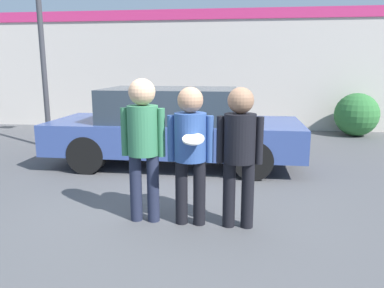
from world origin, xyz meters
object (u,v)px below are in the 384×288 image
at_px(person_left, 143,137).
at_px(person_right, 240,146).
at_px(shrub, 357,115).
at_px(person_middle_with_frisbee, 190,144).
at_px(parked_car_near, 174,127).
at_px(street_lamp, 52,5).

bearing_deg(person_left, person_right, -1.69).
bearing_deg(person_left, shrub, 56.12).
distance_m(person_right, shrub, 7.25).
relative_size(person_left, person_right, 1.05).
height_order(person_middle_with_frisbee, person_right, person_right).
bearing_deg(person_middle_with_frisbee, person_left, 177.50).
bearing_deg(parked_car_near, person_right, -65.46).
height_order(street_lamp, shrub, street_lamp).
bearing_deg(street_lamp, person_left, -52.02).
bearing_deg(person_right, person_left, 178.31).
xyz_separation_m(person_right, parked_car_near, (-1.28, 2.80, -0.25)).
height_order(person_right, shrub, person_right).
distance_m(person_middle_with_frisbee, shrub, 7.52).
relative_size(parked_car_near, shrub, 4.02).
xyz_separation_m(person_left, person_middle_with_frisbee, (0.58, -0.03, -0.06)).
xyz_separation_m(person_middle_with_frisbee, street_lamp, (-3.62, 3.92, 2.23)).
distance_m(parked_car_near, shrub, 5.80).
relative_size(person_left, person_middle_with_frisbee, 1.06).
bearing_deg(person_left, person_middle_with_frisbee, -2.50).
relative_size(person_right, parked_car_near, 0.35).
bearing_deg(person_middle_with_frisbee, street_lamp, 132.73).
xyz_separation_m(person_middle_with_frisbee, person_right, (0.58, -0.01, -0.00)).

